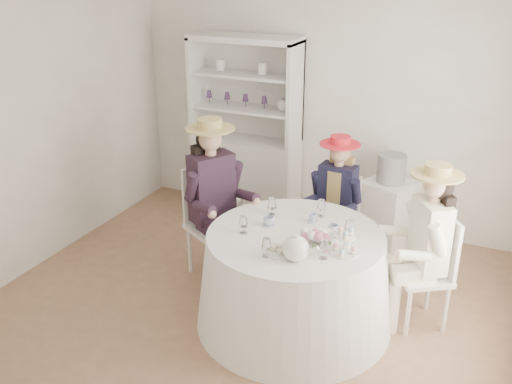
% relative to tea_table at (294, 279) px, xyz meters
% --- Properties ---
extents(ground, '(4.50, 4.50, 0.00)m').
position_rel_tea_table_xyz_m(ground, '(-0.43, 0.08, -0.41)').
color(ground, '#896044').
rests_on(ground, ground).
extents(wall_back, '(4.50, 0.00, 4.50)m').
position_rel_tea_table_xyz_m(wall_back, '(-0.43, 2.08, 0.94)').
color(wall_back, silver).
rests_on(wall_back, ground).
extents(wall_front, '(4.50, 0.00, 4.50)m').
position_rel_tea_table_xyz_m(wall_front, '(-0.43, -1.92, 0.94)').
color(wall_front, silver).
rests_on(wall_front, ground).
extents(wall_left, '(0.00, 4.50, 4.50)m').
position_rel_tea_table_xyz_m(wall_left, '(-2.68, 0.08, 0.94)').
color(wall_left, silver).
rests_on(wall_left, ground).
extents(tea_table, '(1.63, 1.63, 0.82)m').
position_rel_tea_table_xyz_m(tea_table, '(0.00, 0.00, 0.00)').
color(tea_table, white).
rests_on(tea_table, ground).
extents(hutch, '(1.38, 0.85, 2.08)m').
position_rel_tea_table_xyz_m(hutch, '(-1.31, 1.84, 0.33)').
color(hutch, silver).
rests_on(hutch, ground).
extents(side_table, '(0.59, 0.59, 0.72)m').
position_rel_tea_table_xyz_m(side_table, '(0.39, 1.72, -0.05)').
color(side_table, silver).
rests_on(side_table, ground).
extents(hatbox, '(0.38, 0.38, 0.29)m').
position_rel_tea_table_xyz_m(hatbox, '(0.39, 1.72, 0.45)').
color(hatbox, black).
rests_on(hatbox, side_table).
extents(guest_left, '(0.66, 0.61, 1.56)m').
position_rel_tea_table_xyz_m(guest_left, '(-0.96, 0.40, 0.47)').
color(guest_left, silver).
rests_on(guest_left, ground).
extents(guest_mid, '(0.49, 0.51, 1.34)m').
position_rel_tea_table_xyz_m(guest_mid, '(0.02, 1.04, 0.35)').
color(guest_mid, silver).
rests_on(guest_mid, ground).
extents(guest_right, '(0.61, 0.57, 1.42)m').
position_rel_tea_table_xyz_m(guest_right, '(0.95, 0.42, 0.39)').
color(guest_right, silver).
rests_on(guest_right, ground).
extents(spare_chair, '(0.37, 0.37, 0.86)m').
position_rel_tea_table_xyz_m(spare_chair, '(-1.31, 1.27, 0.05)').
color(spare_chair, silver).
rests_on(spare_chair, ground).
extents(teacup_a, '(0.11, 0.11, 0.07)m').
position_rel_tea_table_xyz_m(teacup_a, '(-0.26, 0.05, 0.45)').
color(teacup_a, white).
rests_on(teacup_a, tea_table).
extents(teacup_b, '(0.09, 0.09, 0.07)m').
position_rel_tea_table_xyz_m(teacup_b, '(0.05, 0.28, 0.45)').
color(teacup_b, white).
rests_on(teacup_b, tea_table).
extents(teacup_c, '(0.11, 0.11, 0.07)m').
position_rel_tea_table_xyz_m(teacup_c, '(0.27, 0.14, 0.45)').
color(teacup_c, white).
rests_on(teacup_c, tea_table).
extents(flower_bowl, '(0.28, 0.28, 0.06)m').
position_rel_tea_table_xyz_m(flower_bowl, '(0.23, -0.01, 0.44)').
color(flower_bowl, white).
rests_on(flower_bowl, tea_table).
extents(flower_arrangement, '(0.18, 0.19, 0.07)m').
position_rel_tea_table_xyz_m(flower_arrangement, '(0.19, -0.12, 0.50)').
color(flower_arrangement, '#D56A87').
rests_on(flower_arrangement, tea_table).
extents(table_teapot, '(0.28, 0.20, 0.21)m').
position_rel_tea_table_xyz_m(table_teapot, '(0.14, -0.37, 0.50)').
color(table_teapot, white).
rests_on(table_teapot, tea_table).
extents(sandwich_plate, '(0.26, 0.26, 0.06)m').
position_rel_tea_table_xyz_m(sandwich_plate, '(-0.01, -0.31, 0.43)').
color(sandwich_plate, white).
rests_on(sandwich_plate, tea_table).
extents(cupcake_stand, '(0.21, 0.21, 0.20)m').
position_rel_tea_table_xyz_m(cupcake_stand, '(0.44, -0.13, 0.49)').
color(cupcake_stand, white).
rests_on(cupcake_stand, tea_table).
extents(stemware_set, '(0.87, 0.91, 0.15)m').
position_rel_tea_table_xyz_m(stemware_set, '(0.00, -0.00, 0.49)').
color(stemware_set, white).
rests_on(stemware_set, tea_table).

